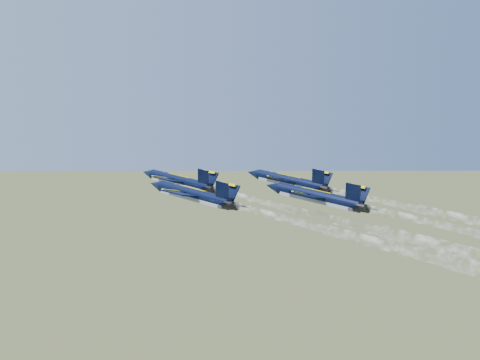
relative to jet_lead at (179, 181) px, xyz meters
name	(u,v)px	position (x,y,z in m)	size (l,w,h in m)	color
jet_lead	(179,181)	(0.00, 0.00, 0.00)	(12.04, 16.72, 4.47)	black
jet_left	(192,195)	(-3.81, -15.18, 0.00)	(12.04, 16.72, 4.47)	black
jet_right	(289,181)	(15.66, -7.85, 0.00)	(12.04, 16.72, 4.47)	black
jet_slot	(316,197)	(10.23, -24.34, 0.00)	(12.04, 16.72, 4.47)	black
smoke_trail_lead	(373,203)	(13.54, -32.25, 0.04)	(18.79, 42.05, 1.95)	white
smoke_trail_left	(435,226)	(9.73, -47.43, 0.04)	(18.79, 42.05, 1.95)	white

